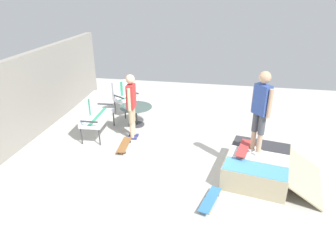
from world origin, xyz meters
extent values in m
cube|color=beige|center=(0.00, 0.00, -0.05)|extent=(12.00, 12.00, 0.10)
cube|color=gray|center=(0.00, 4.00, 1.06)|extent=(9.00, 0.20, 2.13)
cube|color=tan|center=(-0.40, -1.67, 0.24)|extent=(1.75, 1.50, 0.48)
cube|color=#4C99D8|center=(-0.91, -1.57, 0.48)|extent=(0.72, 1.26, 0.01)
cube|color=silver|center=(-0.40, -1.67, 0.48)|extent=(0.72, 1.26, 0.01)
cube|color=#333338|center=(0.10, -1.77, 0.48)|extent=(0.72, 1.26, 0.01)
cylinder|color=#B2B2B7|center=(-0.29, -1.09, 0.45)|extent=(1.46, 0.34, 0.05)
cube|color=tan|center=(-0.58, -2.56, 0.21)|extent=(1.61, 0.96, 0.40)
cylinder|color=#38383D|center=(0.28, 2.07, 0.22)|extent=(0.04, 0.04, 0.44)
cylinder|color=#38383D|center=(1.44, 2.12, 0.22)|extent=(0.04, 0.04, 0.44)
cylinder|color=#38383D|center=(0.26, 2.54, 0.22)|extent=(0.04, 0.04, 0.44)
cylinder|color=#38383D|center=(1.42, 2.59, 0.22)|extent=(0.04, 0.04, 0.44)
cube|color=silver|center=(0.85, 2.33, 0.48)|extent=(1.27, 0.60, 0.08)
cube|color=#338C66|center=(0.85, 2.33, 0.52)|extent=(1.21, 0.15, 0.00)
cube|color=silver|center=(0.84, 2.56, 0.77)|extent=(1.25, 0.13, 0.50)
cube|color=#338C66|center=(0.84, 2.56, 0.77)|extent=(0.10, 0.09, 0.46)
cube|color=#38383D|center=(0.25, 2.30, 0.64)|extent=(0.06, 0.47, 0.04)
cube|color=#38383D|center=(1.45, 2.36, 0.64)|extent=(0.06, 0.47, 0.04)
cylinder|color=#38383D|center=(2.02, 1.97, 0.22)|extent=(0.04, 0.04, 0.44)
cylinder|color=#38383D|center=(2.48, 1.68, 0.22)|extent=(0.04, 0.04, 0.44)
cylinder|color=#38383D|center=(2.26, 2.37, 0.22)|extent=(0.04, 0.04, 0.44)
cylinder|color=#38383D|center=(2.72, 2.08, 0.22)|extent=(0.04, 0.04, 0.44)
cube|color=silver|center=(2.37, 2.03, 0.48)|extent=(0.82, 0.79, 0.08)
cube|color=#338C66|center=(2.37, 2.03, 0.52)|extent=(0.55, 0.39, 0.00)
cube|color=silver|center=(2.49, 2.23, 0.77)|extent=(0.57, 0.39, 0.50)
cube|color=#338C66|center=(2.49, 2.23, 0.77)|extent=(0.13, 0.12, 0.46)
cube|color=#38383D|center=(2.12, 2.18, 0.64)|extent=(0.28, 0.42, 0.04)
cube|color=#38383D|center=(2.62, 1.87, 0.64)|extent=(0.28, 0.42, 0.04)
cylinder|color=#38383D|center=(1.61, 1.50, 0.28)|extent=(0.06, 0.06, 0.55)
cylinder|color=#38383D|center=(1.61, 1.50, 0.01)|extent=(0.44, 0.44, 0.03)
cylinder|color=#425651|center=(1.61, 1.50, 0.56)|extent=(0.90, 0.90, 0.02)
cube|color=navy|center=(0.75, 1.38, 0.03)|extent=(0.12, 0.24, 0.05)
cylinder|color=beige|center=(0.75, 1.38, 0.25)|extent=(0.10, 0.10, 0.40)
cylinder|color=tan|center=(0.75, 1.38, 0.65)|extent=(0.13, 0.13, 0.40)
cube|color=navy|center=(0.92, 1.38, 0.03)|extent=(0.12, 0.24, 0.05)
cylinder|color=beige|center=(0.92, 1.38, 0.25)|extent=(0.10, 0.10, 0.40)
cylinder|color=tan|center=(0.92, 1.38, 0.65)|extent=(0.13, 0.13, 0.40)
cube|color=red|center=(0.84, 1.38, 1.15)|extent=(0.33, 0.19, 0.59)
sphere|color=beige|center=(0.84, 1.38, 1.59)|extent=(0.23, 0.23, 0.23)
cylinder|color=beige|center=(0.64, 1.37, 1.13)|extent=(0.08, 0.08, 0.56)
cylinder|color=beige|center=(1.04, 1.39, 1.13)|extent=(0.08, 0.08, 0.56)
cube|color=silver|center=(-0.33, -1.66, 0.51)|extent=(0.24, 0.25, 0.05)
cylinder|color=tan|center=(-0.33, -1.66, 0.74)|extent=(0.10, 0.10, 0.40)
cylinder|color=#4C4C51|center=(-0.33, -1.66, 1.15)|extent=(0.13, 0.13, 0.40)
cube|color=silver|center=(-0.20, -1.55, 0.51)|extent=(0.24, 0.25, 0.05)
cylinder|color=tan|center=(-0.20, -1.55, 0.74)|extent=(0.10, 0.10, 0.40)
cylinder|color=#4C4C51|center=(-0.20, -1.55, 1.15)|extent=(0.13, 0.13, 0.40)
cube|color=#334C99|center=(-0.26, -1.60, 1.65)|extent=(0.36, 0.35, 0.60)
sphere|color=tan|center=(-0.26, -1.60, 2.09)|extent=(0.23, 0.23, 0.23)
cylinder|color=tan|center=(-0.42, -1.73, 1.63)|extent=(0.08, 0.08, 0.57)
cylinder|color=tan|center=(-0.11, -1.47, 1.63)|extent=(0.08, 0.08, 0.57)
cube|color=brown|center=(0.25, 1.43, 0.09)|extent=(0.81, 0.26, 0.02)
cylinder|color=#333333|center=(0.54, 1.37, 0.03)|extent=(0.06, 0.03, 0.06)
cylinder|color=#333333|center=(0.52, 1.53, 0.03)|extent=(0.06, 0.03, 0.06)
cylinder|color=#333333|center=(-0.02, 1.33, 0.03)|extent=(0.06, 0.03, 0.06)
cylinder|color=#333333|center=(-0.04, 1.49, 0.03)|extent=(0.06, 0.03, 0.06)
cube|color=#3372B2|center=(-1.48, -0.77, 0.09)|extent=(0.82, 0.40, 0.02)
cylinder|color=gold|center=(-1.23, -0.92, 0.03)|extent=(0.06, 0.04, 0.06)
cylinder|color=gold|center=(-1.19, -0.77, 0.03)|extent=(0.06, 0.04, 0.06)
cylinder|color=gold|center=(-1.77, -0.77, 0.03)|extent=(0.06, 0.04, 0.06)
cylinder|color=gold|center=(-1.73, -0.62, 0.03)|extent=(0.06, 0.04, 0.06)
cube|color=#B23838|center=(-0.30, -1.36, 0.58)|extent=(0.82, 0.37, 0.01)
cylinder|color=silver|center=(-0.05, -1.50, 0.52)|extent=(0.06, 0.04, 0.06)
cylinder|color=silver|center=(-0.01, -1.35, 0.52)|extent=(0.06, 0.04, 0.06)
cylinder|color=silver|center=(-0.59, -1.38, 0.52)|extent=(0.06, 0.04, 0.06)
cylinder|color=silver|center=(-0.56, -1.22, 0.52)|extent=(0.06, 0.04, 0.06)
camera|label=1|loc=(-6.00, -0.82, 3.64)|focal=32.39mm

